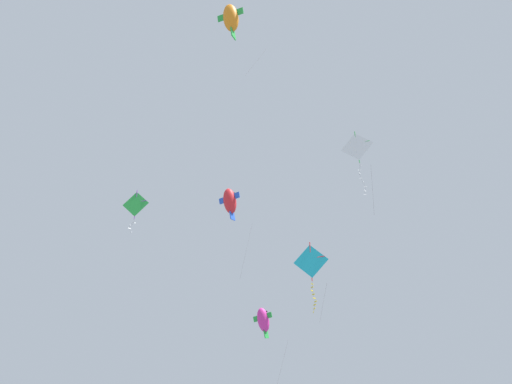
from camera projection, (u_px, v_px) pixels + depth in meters
The scene contains 6 objects.
kite_fish_mid_left at pixel (231, 18), 32.95m from camera, with size 3.33×2.69×8.48m.
kite_fish_upper_right at pixel (263, 320), 34.22m from camera, with size 2.44×1.84×5.36m.
kite_diamond_near_left at pixel (357, 147), 36.48m from camera, with size 1.73×1.51×7.38m.
kite_diamond_far_centre at pixel (136, 204), 31.55m from camera, with size 1.38×0.84×2.78m.
kite_diamond_near_right at pixel (311, 262), 32.61m from camera, with size 1.88×1.23×5.43m.
kite_fish_highest at pixel (230, 201), 41.94m from camera, with size 2.92×2.21×8.56m.
Camera 1 is at (9.83, 24.46, 0.50)m, focal length 38.59 mm.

